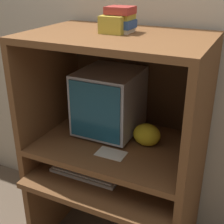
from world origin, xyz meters
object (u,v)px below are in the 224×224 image
object	(u,v)px
crt_monitor	(109,101)
keyboard	(85,173)
storage_box	(114,24)
mouse	(127,183)
snack_bag	(147,135)
book_stack	(120,19)

from	to	relation	value
crt_monitor	keyboard	world-z (taller)	crt_monitor
crt_monitor	storage_box	distance (m)	0.51
crt_monitor	mouse	size ratio (longest dim) A/B	6.88
crt_monitor	mouse	distance (m)	0.52
crt_monitor	snack_bag	xyz separation A→B (m)	(0.28, -0.06, -0.14)
mouse	storage_box	xyz separation A→B (m)	(-0.17, 0.16, 0.87)
mouse	snack_bag	xyz separation A→B (m)	(0.04, 0.19, 0.24)
book_stack	keyboard	bearing A→B (deg)	-118.92
book_stack	storage_box	size ratio (longest dim) A/B	1.20
crt_monitor	mouse	bearing A→B (deg)	-46.64
keyboard	book_stack	bearing A→B (deg)	61.08
keyboard	snack_bag	xyz separation A→B (m)	(0.31, 0.21, 0.24)
keyboard	book_stack	xyz separation A→B (m)	(0.12, 0.22, 0.89)
storage_box	mouse	bearing A→B (deg)	-43.39
mouse	storage_box	bearing A→B (deg)	136.61
mouse	book_stack	distance (m)	0.92
keyboard	snack_bag	bearing A→B (deg)	34.45
crt_monitor	mouse	xyz separation A→B (m)	(0.24, -0.26, -0.38)
keyboard	mouse	xyz separation A→B (m)	(0.27, 0.02, 0.00)
mouse	crt_monitor	bearing A→B (deg)	133.36
keyboard	crt_monitor	bearing A→B (deg)	83.54
book_stack	mouse	bearing A→B (deg)	-53.65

